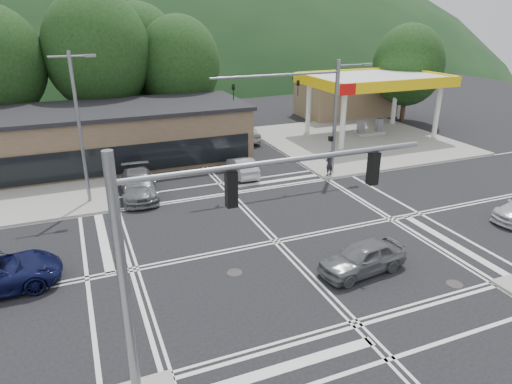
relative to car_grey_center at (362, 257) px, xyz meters
name	(u,v)px	position (x,y,z in m)	size (l,w,h in m)	color
ground	(276,242)	(-2.36, 4.08, -0.72)	(120.00, 120.00, 0.00)	black
sidewalk_ne	(357,140)	(12.64, 19.08, -0.64)	(16.00, 16.00, 0.15)	gray
gas_station_canopy	(374,82)	(14.63, 20.08, 4.32)	(12.32, 8.34, 5.75)	silver
convenience_store	(346,98)	(17.64, 29.08, 1.18)	(10.00, 6.00, 3.80)	#846B4F
commercial_row	(87,139)	(-10.36, 21.08, 1.28)	(24.00, 8.00, 4.00)	brown
hill_north	(107,65)	(-2.36, 94.08, -0.72)	(252.00, 126.00, 140.00)	#163217
tree_n_b	(97,52)	(-8.36, 28.08, 7.07)	(9.00, 9.00, 12.98)	#382619
tree_n_c	(179,64)	(-1.36, 28.08, 5.77)	(7.60, 7.60, 10.87)	#382619
tree_n_e	(138,54)	(-4.36, 32.08, 6.42)	(8.40, 8.40, 11.98)	#382619
tree_ne	(408,65)	(21.64, 24.08, 5.12)	(7.20, 7.20, 9.99)	#382619
streetlight_nw	(80,122)	(-10.80, 13.08, 4.33)	(2.50, 0.25, 9.00)	slate
signal_mast_ne	(320,105)	(4.59, 12.28, 4.35)	(11.65, 0.30, 8.00)	slate
signal_mast_sw	(190,247)	(-8.75, -4.12, 4.40)	(9.14, 0.28, 8.00)	slate
car_grey_center	(362,257)	(0.00, 0.00, 0.00)	(1.70, 4.22, 1.44)	slate
car_queue_a	(242,167)	(-0.37, 14.26, -0.07)	(1.38, 3.97, 1.31)	#A1A4A8
car_queue_b	(244,132)	(3.14, 23.10, 0.10)	(1.94, 4.83, 1.65)	beige
car_northbound	(139,185)	(-7.86, 13.08, 0.05)	(2.16, 5.30, 1.54)	slate
pedestrian	(329,163)	(5.16, 11.58, 0.31)	(0.64, 0.42, 1.76)	black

